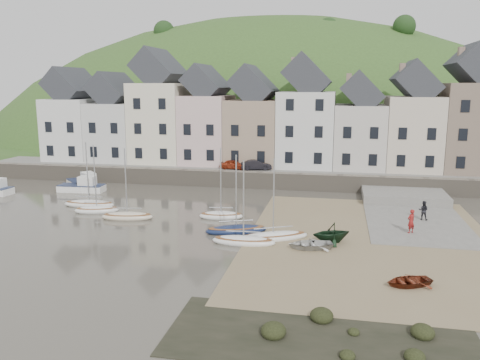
% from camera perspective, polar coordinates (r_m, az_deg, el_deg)
% --- Properties ---
extents(ground, '(160.00, 160.00, 0.00)m').
position_cam_1_polar(ground, '(38.32, -1.80, -6.09)').
color(ground, '#484339').
rests_on(ground, ground).
extents(quay_land, '(90.00, 30.00, 1.50)m').
position_cam_1_polar(quay_land, '(68.98, 4.31, 2.19)').
color(quay_land, '#335120').
rests_on(quay_land, ground).
extents(quay_street, '(70.00, 7.00, 0.10)m').
position_cam_1_polar(quay_street, '(57.60, 2.87, 1.27)').
color(quay_street, slate).
rests_on(quay_street, quay_land).
extents(seawall, '(70.00, 1.20, 1.80)m').
position_cam_1_polar(seawall, '(54.32, 2.31, -0.01)').
color(seawall, slate).
rests_on(seawall, ground).
extents(beach, '(18.00, 26.00, 0.06)m').
position_cam_1_polar(beach, '(37.45, 14.94, -6.83)').
color(beach, '#7F6C4D').
rests_on(beach, ground).
extents(slipway, '(8.00, 18.00, 0.12)m').
position_cam_1_polar(slipway, '(45.53, 19.41, -3.88)').
color(slipway, slate).
rests_on(slipway, ground).
extents(hillside, '(134.40, 84.00, 84.00)m').
position_cam_1_polar(hillside, '(100.91, 3.34, -5.89)').
color(hillside, '#335120').
rests_on(hillside, ground).
extents(townhouse_terrace, '(61.05, 8.00, 13.93)m').
position_cam_1_polar(townhouse_terrace, '(60.15, 5.10, 7.20)').
color(townhouse_terrace, silver).
rests_on(townhouse_terrace, quay_land).
extents(sailboat_0, '(4.99, 1.80, 6.32)m').
position_cam_1_polar(sailboat_0, '(48.33, -17.18, -2.66)').
color(sailboat_0, white).
rests_on(sailboat_0, ground).
extents(sailboat_1, '(4.19, 2.55, 6.32)m').
position_cam_1_polar(sailboat_1, '(45.90, -16.36, -3.31)').
color(sailboat_1, white).
rests_on(sailboat_1, ground).
extents(sailboat_2, '(4.61, 2.24, 6.32)m').
position_cam_1_polar(sailboat_2, '(42.97, -13.00, -4.11)').
color(sailboat_2, beige).
rests_on(sailboat_2, ground).
extents(sailboat_3, '(3.93, 2.04, 6.32)m').
position_cam_1_polar(sailboat_3, '(42.14, -2.23, -4.13)').
color(sailboat_3, white).
rests_on(sailboat_3, ground).
extents(sailboat_4, '(5.54, 3.75, 6.32)m').
position_cam_1_polar(sailboat_4, '(36.43, 3.89, -6.59)').
color(sailboat_4, white).
rests_on(sailboat_4, ground).
extents(sailboat_5, '(5.03, 3.14, 6.32)m').
position_cam_1_polar(sailboat_5, '(38.08, -0.44, -5.78)').
color(sailboat_5, '#152143').
rests_on(sailboat_5, ground).
extents(sailboat_6, '(4.64, 1.59, 6.32)m').
position_cam_1_polar(sailboat_6, '(35.42, 0.41, -7.08)').
color(sailboat_6, white).
rests_on(sailboat_6, ground).
extents(motorboat_0, '(5.01, 2.06, 1.70)m').
position_cam_1_polar(motorboat_0, '(55.13, -17.85, -0.71)').
color(motorboat_0, white).
rests_on(motorboat_0, ground).
extents(motorboat_2, '(5.18, 5.06, 1.70)m').
position_cam_1_polar(motorboat_2, '(57.12, -17.84, -0.31)').
color(motorboat_2, white).
rests_on(motorboat_2, ground).
extents(rowboat_white, '(3.60, 2.98, 0.65)m').
position_cam_1_polar(rowboat_white, '(34.65, 8.18, -7.40)').
color(rowboat_white, beige).
rests_on(rowboat_white, beach).
extents(rowboat_green, '(3.60, 3.42, 1.48)m').
position_cam_1_polar(rowboat_green, '(36.03, 10.61, -6.06)').
color(rowboat_green, black).
rests_on(rowboat_green, beach).
extents(rowboat_red, '(3.25, 2.87, 0.56)m').
position_cam_1_polar(rowboat_red, '(29.86, 19.05, -11.07)').
color(rowboat_red, maroon).
rests_on(rowboat_red, beach).
extents(person_red, '(0.80, 0.77, 1.85)m').
position_cam_1_polar(person_red, '(39.68, 19.32, -4.55)').
color(person_red, maroon).
rests_on(person_red, slipway).
extents(person_dark, '(0.91, 0.78, 1.62)m').
position_cam_1_polar(person_dark, '(43.87, 20.60, -3.33)').
color(person_dark, black).
rests_on(person_dark, slipway).
extents(car_left, '(3.34, 1.60, 1.10)m').
position_cam_1_polar(car_left, '(57.16, -0.75, 1.82)').
color(car_left, maroon).
rests_on(car_left, quay_street).
extents(car_right, '(3.72, 2.02, 1.16)m').
position_cam_1_polar(car_right, '(56.65, 1.90, 1.77)').
color(car_right, black).
rests_on(car_right, quay_street).
extents(shore_rocks, '(14.00, 6.00, 0.77)m').
position_cam_1_polar(shore_rocks, '(23.65, 10.63, -17.28)').
color(shore_rocks, black).
rests_on(shore_rocks, ground).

